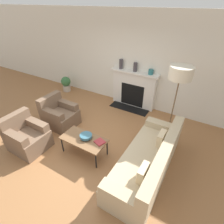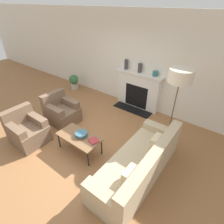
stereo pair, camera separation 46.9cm
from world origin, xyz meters
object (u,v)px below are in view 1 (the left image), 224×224
object	(u,v)px
coffee_table	(84,140)
mantel_vase_center_right	(151,72)
armchair_near	(27,136)
fireplace	(133,90)
armchair_far	(59,115)
book	(100,142)
floor_lamp	(180,77)
potted_plant	(66,83)
couch	(148,161)
bowl	(86,136)
mantel_vase_center_left	(135,67)
mantel_vase_left	(121,64)

from	to	relation	value
coffee_table	mantel_vase_center_right	bearing A→B (deg)	78.61
armchair_near	coffee_table	distance (m)	1.41
armchair_near	fireplace	bearing A→B (deg)	-23.02
armchair_far	book	size ratio (longest dim) A/B	3.35
floor_lamp	potted_plant	distance (m)	4.43
armchair_far	coffee_table	size ratio (longest dim) A/B	0.82
armchair_far	coffee_table	world-z (taller)	armchair_far
couch	bowl	size ratio (longest dim) A/B	8.28
mantel_vase_center_right	potted_plant	xyz separation A→B (m)	(-3.21, -0.32, -0.95)
fireplace	potted_plant	size ratio (longest dim) A/B	2.67
book	potted_plant	xyz separation A→B (m)	(-3.06, 2.20, -0.13)
fireplace	mantel_vase_center_right	bearing A→B (deg)	1.59
armchair_far	book	xyz separation A→B (m)	(1.68, -0.45, 0.12)
mantel_vase_center_left	mantel_vase_center_right	size ratio (longest dim) A/B	1.84
bowl	mantel_vase_center_left	world-z (taller)	mantel_vase_center_left
potted_plant	mantel_vase_center_left	bearing A→B (deg)	6.85
armchair_far	book	world-z (taller)	armchair_far
couch	armchair_near	world-z (taller)	armchair_near
fireplace	mantel_vase_center_left	xyz separation A→B (m)	(-0.00, 0.01, 0.75)
bowl	book	xyz separation A→B (m)	(0.35, 0.03, -0.04)
mantel_vase_center_right	coffee_table	bearing A→B (deg)	-101.39
floor_lamp	fireplace	bearing A→B (deg)	147.36
book	potted_plant	world-z (taller)	potted_plant
floor_lamp	mantel_vase_center_right	world-z (taller)	floor_lamp
mantel_vase_center_left	bowl	bearing A→B (deg)	-89.80
book	floor_lamp	bearing A→B (deg)	73.40
coffee_table	potted_plant	size ratio (longest dim) A/B	1.79
book	mantel_vase_left	world-z (taller)	mantel_vase_left
floor_lamp	potted_plant	bearing A→B (deg)	171.38
mantel_vase_left	bowl	bearing A→B (deg)	-78.96
armchair_near	mantel_vase_center_right	xyz separation A→B (m)	(1.83, 3.14, 0.95)
mantel_vase_left	book	bearing A→B (deg)	-71.47
coffee_table	mantel_vase_center_right	world-z (taller)	mantel_vase_center_right
mantel_vase_center_left	potted_plant	size ratio (longest dim) A/B	0.47
mantel_vase_left	mantel_vase_center_right	size ratio (longest dim) A/B	2.02
armchair_near	mantel_vase_center_right	size ratio (longest dim) A/B	5.76
coffee_table	floor_lamp	xyz separation A→B (m)	(1.50, 1.65, 1.23)
potted_plant	armchair_far	bearing A→B (deg)	-51.80
couch	armchair_near	size ratio (longest dim) A/B	2.67
floor_lamp	armchair_far	bearing A→B (deg)	-158.32
armchair_near	armchair_far	xyz separation A→B (m)	(0.00, 1.07, 0.00)
armchair_near	coffee_table	xyz separation A→B (m)	(1.31, 0.53, 0.08)
armchair_far	mantel_vase_left	bearing A→B (deg)	-21.98
fireplace	armchair_near	distance (m)	3.41
floor_lamp	mantel_vase_left	size ratio (longest dim) A/B	6.26
mantel_vase_left	mantel_vase_center_right	distance (m)	1.00
mantel_vase_left	potted_plant	distance (m)	2.46
floor_lamp	mantel_vase_left	xyz separation A→B (m)	(-1.97, 0.96, -0.29)
armchair_near	mantel_vase_center_right	world-z (taller)	mantel_vase_center_right
floor_lamp	mantel_vase_center_right	bearing A→B (deg)	135.41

